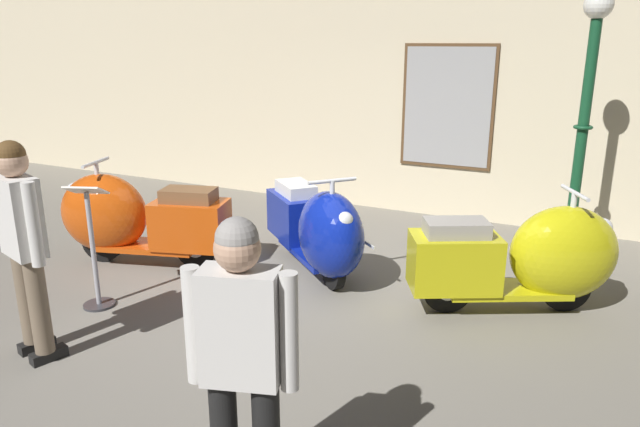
# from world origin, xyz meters

# --- Properties ---
(ground_plane) EXTENTS (60.00, 60.00, 0.00)m
(ground_plane) POSITION_xyz_m (0.00, 0.00, 0.00)
(ground_plane) COLOR slate
(showroom_back_wall) EXTENTS (18.00, 0.24, 3.46)m
(showroom_back_wall) POSITION_xyz_m (0.00, 3.36, 1.73)
(showroom_back_wall) COLOR beige
(showroom_back_wall) RESTS_ON ground
(scooter_0) EXTENTS (1.90, 1.02, 1.12)m
(scooter_0) POSITION_xyz_m (-1.91, 0.04, 0.51)
(scooter_0) COLOR black
(scooter_0) RESTS_ON ground
(scooter_1) EXTENTS (1.68, 1.55, 1.09)m
(scooter_1) POSITION_xyz_m (0.05, 0.61, 0.50)
(scooter_1) COLOR black
(scooter_1) RESTS_ON ground
(scooter_2) EXTENTS (1.83, 1.29, 1.10)m
(scooter_2) POSITION_xyz_m (2.06, 0.71, 0.50)
(scooter_2) COLOR black
(scooter_2) RESTS_ON ground
(lamppost) EXTENTS (0.28, 0.28, 2.79)m
(lamppost) POSITION_xyz_m (2.30, 2.16, 1.52)
(lamppost) COLOR #144728
(lamppost) RESTS_ON ground
(visitor_0) EXTENTS (0.52, 0.33, 1.59)m
(visitor_0) POSITION_xyz_m (1.14, -2.39, 0.92)
(visitor_0) COLOR black
(visitor_0) RESTS_ON ground
(visitor_1) EXTENTS (0.54, 0.34, 1.66)m
(visitor_1) POSITION_xyz_m (-1.15, -1.76, 0.96)
(visitor_1) COLOR black
(visitor_1) RESTS_ON ground
(info_stanchion) EXTENTS (0.38, 0.32, 1.14)m
(info_stanchion) POSITION_xyz_m (-1.42, -0.92, 0.48)
(info_stanchion) COLOR #333338
(info_stanchion) RESTS_ON ground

